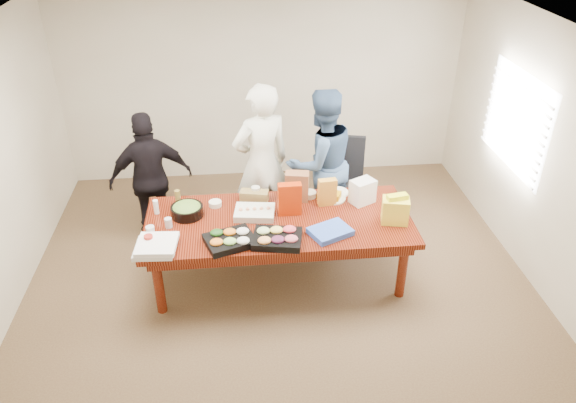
{
  "coord_description": "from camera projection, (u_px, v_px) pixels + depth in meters",
  "views": [
    {
      "loc": [
        -0.39,
        -4.84,
        3.9
      ],
      "look_at": [
        0.11,
        0.1,
        0.91
      ],
      "focal_mm": 34.29,
      "sensor_mm": 36.0,
      "label": 1
    }
  ],
  "objects": [
    {
      "name": "chip_bag_orange",
      "position": [
        327.0,
        192.0,
        5.97
      ],
      "size": [
        0.2,
        0.11,
        0.3
      ],
      "primitive_type": "cube",
      "rotation": [
        0.0,
        0.0,
        0.11
      ],
      "color": "orange",
      "rests_on": "conference_table"
    },
    {
      "name": "floor",
      "position": [
        279.0,
        276.0,
        6.17
      ],
      "size": [
        5.5,
        5.0,
        0.02
      ],
      "primitive_type": "cube",
      "color": "#47301E",
      "rests_on": "ground"
    },
    {
      "name": "salad_bowl",
      "position": [
        187.0,
        211.0,
        5.82
      ],
      "size": [
        0.4,
        0.4,
        0.11
      ],
      "primitive_type": "cylinder",
      "rotation": [
        0.0,
        0.0,
        -0.16
      ],
      "color": "black",
      "rests_on": "conference_table"
    },
    {
      "name": "clear_cup_a",
      "position": [
        151.0,
        232.0,
        5.48
      ],
      "size": [
        0.1,
        0.1,
        0.12
      ],
      "primitive_type": "cylinder",
      "rotation": [
        0.0,
        0.0,
        0.2
      ],
      "color": "silver",
      "rests_on": "conference_table"
    },
    {
      "name": "conference_table",
      "position": [
        279.0,
        248.0,
        5.98
      ],
      "size": [
        2.8,
        1.2,
        0.75
      ],
      "primitive_type": "cube",
      "color": "#4C1C0F",
      "rests_on": "floor"
    },
    {
      "name": "clear_cup_b",
      "position": [
        168.0,
        223.0,
        5.63
      ],
      "size": [
        0.09,
        0.09,
        0.1
      ],
      "primitive_type": "cylinder",
      "rotation": [
        0.0,
        0.0,
        0.31
      ],
      "color": "silver",
      "rests_on": "conference_table"
    },
    {
      "name": "plate_a",
      "position": [
        333.0,
        198.0,
        6.14
      ],
      "size": [
        0.33,
        0.33,
        0.02
      ],
      "primitive_type": "cylinder",
      "rotation": [
        0.0,
        0.0,
        -0.18
      ],
      "color": "white",
      "rests_on": "conference_table"
    },
    {
      "name": "grocery_bag_white",
      "position": [
        363.0,
        191.0,
        6.02
      ],
      "size": [
        0.31,
        0.28,
        0.27
      ],
      "primitive_type": "cube",
      "rotation": [
        0.0,
        0.0,
        0.48
      ],
      "color": "white",
      "rests_on": "conference_table"
    },
    {
      "name": "sheet_cake",
      "position": [
        255.0,
        213.0,
        5.83
      ],
      "size": [
        0.45,
        0.37,
        0.07
      ],
      "primitive_type": "cube",
      "rotation": [
        0.0,
        0.0,
        -0.14
      ],
      "color": "silver",
      "rests_on": "conference_table"
    },
    {
      "name": "mustard_bottle",
      "position": [
        287.0,
        193.0,
        6.08
      ],
      "size": [
        0.07,
        0.07,
        0.19
      ],
      "primitive_type": "cylinder",
      "rotation": [
        0.0,
        0.0,
        -0.12
      ],
      "color": "yellow",
      "rests_on": "conference_table"
    },
    {
      "name": "plate_b",
      "position": [
        337.0,
        192.0,
        6.26
      ],
      "size": [
        0.28,
        0.28,
        0.02
      ],
      "primitive_type": "cylinder",
      "rotation": [
        0.0,
        0.0,
        0.06
      ],
      "color": "#EDE9CE",
      "rests_on": "conference_table"
    },
    {
      "name": "chip_bag_yellow",
      "position": [
        396.0,
        208.0,
        5.67
      ],
      "size": [
        0.23,
        0.12,
        0.32
      ],
      "primitive_type": "cube",
      "rotation": [
        0.0,
        0.0,
        0.17
      ],
      "color": "#FDFF1F",
      "rests_on": "conference_table"
    },
    {
      "name": "fruit_tray",
      "position": [
        277.0,
        239.0,
        5.42
      ],
      "size": [
        0.54,
        0.45,
        0.07
      ],
      "primitive_type": "cube",
      "rotation": [
        0.0,
        0.0,
        -0.19
      ],
      "color": "black",
      "rests_on": "conference_table"
    },
    {
      "name": "window_panel",
      "position": [
        516.0,
        121.0,
        6.14
      ],
      "size": [
        0.03,
        1.4,
        1.1
      ],
      "primitive_type": "cube",
      "color": "white",
      "rests_on": "wall_right"
    },
    {
      "name": "person_right",
      "position": [
        321.0,
        163.0,
        6.53
      ],
      "size": [
        1.08,
        0.97,
        1.84
      ],
      "primitive_type": "imported",
      "rotation": [
        0.0,
        0.0,
        3.52
      ],
      "color": "#365075",
      "rests_on": "floor"
    },
    {
      "name": "chip_bag_blue",
      "position": [
        330.0,
        232.0,
        5.54
      ],
      "size": [
        0.49,
        0.44,
        0.06
      ],
      "primitive_type": "cube",
      "rotation": [
        0.0,
        0.0,
        0.44
      ],
      "color": "blue",
      "rests_on": "conference_table"
    },
    {
      "name": "person_left",
      "position": [
        151.0,
        178.0,
        6.42
      ],
      "size": [
        1.02,
        0.61,
        1.63
      ],
      "primitive_type": "imported",
      "rotation": [
        0.0,
        0.0,
        3.38
      ],
      "color": "black",
      "rests_on": "floor"
    },
    {
      "name": "pizza_box_upper",
      "position": [
        157.0,
        244.0,
        5.29
      ],
      "size": [
        0.41,
        0.41,
        0.04
      ],
      "primitive_type": "cube",
      "rotation": [
        0.0,
        0.0,
        -0.08
      ],
      "color": "white",
      "rests_on": "pizza_box_lower"
    },
    {
      "name": "dip_bowl_b",
      "position": [
        215.0,
        204.0,
        6.0
      ],
      "size": [
        0.16,
        0.16,
        0.06
      ],
      "primitive_type": "cylinder",
      "rotation": [
        0.0,
        0.0,
        0.16
      ],
      "color": "#EEE7C9",
      "rests_on": "conference_table"
    },
    {
      "name": "wall_back",
      "position": [
        263.0,
        85.0,
        7.6
      ],
      "size": [
        5.5,
        0.04,
        2.7
      ],
      "primitive_type": "cube",
      "color": "beige",
      "rests_on": "floor"
    },
    {
      "name": "wall_right",
      "position": [
        542.0,
        157.0,
        5.71
      ],
      "size": [
        0.04,
        5.0,
        2.7
      ],
      "primitive_type": "cube",
      "color": "beige",
      "rests_on": "floor"
    },
    {
      "name": "mayo_jar",
      "position": [
        256.0,
        193.0,
        6.11
      ],
      "size": [
        0.1,
        0.1,
        0.15
      ],
      "primitive_type": "cylinder",
      "rotation": [
        0.0,
        0.0,
        0.02
      ],
      "color": "beige",
      "rests_on": "conference_table"
    },
    {
      "name": "person_center",
      "position": [
        262.0,
        164.0,
        6.41
      ],
      "size": [
        0.83,
        0.69,
        1.94
      ],
      "primitive_type": "imported",
      "rotation": [
        0.0,
        0.0,
        3.52
      ],
      "color": "silver",
      "rests_on": "floor"
    },
    {
      "name": "pizza_box_lower",
      "position": [
        155.0,
        248.0,
        5.31
      ],
      "size": [
        0.4,
        0.4,
        0.04
      ],
      "primitive_type": "cube",
      "rotation": [
        0.0,
        0.0,
        -0.06
      ],
      "color": "silver",
      "rests_on": "conference_table"
    },
    {
      "name": "ceiling",
      "position": [
        277.0,
        30.0,
        4.77
      ],
      "size": [
        5.5,
        5.0,
        0.02
      ],
      "primitive_type": "cube",
      "color": "white",
      "rests_on": "wall_back"
    },
    {
      "name": "red_cup",
      "position": [
        149.0,
        241.0,
        5.35
      ],
      "size": [
        0.09,
        0.09,
        0.11
      ],
      "primitive_type": "cylinder",
      "rotation": [
        0.0,
        0.0,
        0.11
      ],
      "color": "#A6261C",
      "rests_on": "conference_table"
    },
    {
      "name": "veggie_tray",
      "position": [
        230.0,
        241.0,
        5.39
      ],
      "size": [
        0.56,
        0.5,
        0.07
      ],
      "primitive_type": "cube",
      "rotation": [
        0.0,
        0.0,
        0.34
      ],
      "color": "black",
      "rests_on": "conference_table"
    },
    {
      "name": "dip_bowl_a",
      "position": [
        309.0,
        194.0,
        6.17
      ],
      "size": [
        0.16,
        0.16,
        0.06
      ],
      "primitive_type": "cylinder",
      "rotation": [
        0.0,
        0.0,
        0.04
      ],
      "color": "beige",
      "rests_on": "conference_table"
    },
    {
      "name": "banana_bunch",
      "position": [
        329.0,
        195.0,
        6.13
      ],
      "size": [
        0.29,
        0.23,
        0.08
      ],
      "primitive_type": "cube",
      "rotation": [
        0.0,
        0.0,
        -0.42
      ],
      "color": "#D59408",
      "rests_on": "conference_table"
    },
    {
      "name": "dressing_bottle",
      "position": [
        178.0,
        198.0,
        5.98
      ],
      "size": [
        0.06,
        0.06,
        0.19
      ],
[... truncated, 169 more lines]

